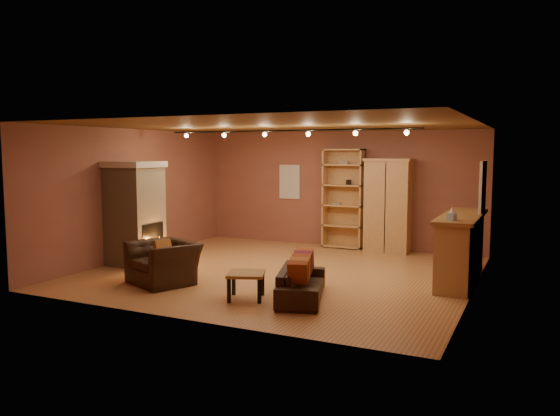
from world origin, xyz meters
The scene contains 16 objects.
floor centered at (0.00, 0.00, 0.00)m, with size 7.00×7.00×0.00m, color #A06638.
ceiling centered at (0.00, 0.00, 2.80)m, with size 7.00×7.00×0.00m, color brown.
back_wall centered at (0.00, 3.25, 1.40)m, with size 7.00×0.02×2.80m, color brown.
left_wall centered at (-3.50, 0.00, 1.40)m, with size 0.02×6.50×2.80m, color brown.
right_wall centered at (3.50, 0.00, 1.40)m, with size 0.02×6.50×2.80m, color brown.
fireplace centered at (-3.04, -0.60, 1.06)m, with size 1.01×0.98×2.12m.
back_window centered at (-1.30, 3.23, 1.55)m, with size 0.56×0.04×0.86m, color beige.
bookcase centered at (0.19, 3.12, 1.21)m, with size 0.97×0.38×2.38m.
armoire centered at (1.30, 2.98, 1.09)m, with size 1.06×0.61×2.16m.
bar_counter centered at (3.20, 0.72, 0.61)m, with size 0.67×2.52×1.21m.
tissue_box centered at (3.15, -0.15, 1.30)m, with size 0.15×0.15×0.22m.
right_window centered at (3.47, 1.40, 1.65)m, with size 0.05×0.90×1.00m, color beige.
loveseat centered at (1.08, -1.55, 0.35)m, with size 0.97×1.75×0.72m.
armchair centered at (-1.51, -1.68, 0.50)m, with size 1.33×1.12×0.99m.
coffee_table centered at (0.31, -1.96, 0.36)m, with size 0.73×0.73×0.43m.
track_rail centered at (0.00, 0.20, 2.69)m, with size 5.20×0.09×0.13m.
Camera 1 is at (4.41, -9.34, 2.33)m, focal length 35.00 mm.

